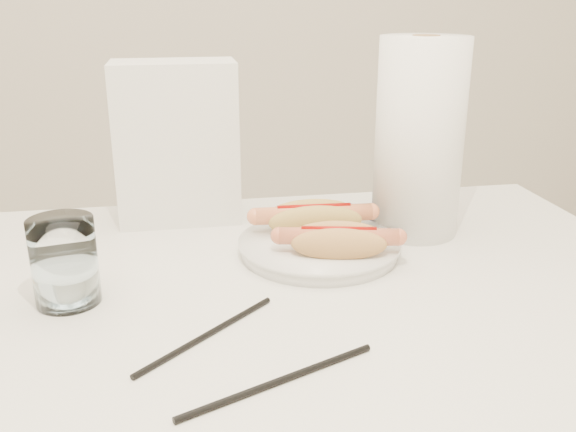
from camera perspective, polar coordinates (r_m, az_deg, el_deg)
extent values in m
cube|color=white|center=(0.82, -4.16, -8.55)|extent=(1.20, 0.80, 0.04)
cylinder|color=silver|center=(1.44, 17.14, -13.29)|extent=(0.04, 0.04, 0.71)
cylinder|color=white|center=(0.93, 2.82, -2.93)|extent=(0.25, 0.25, 0.02)
ellipsoid|color=tan|center=(0.94, 2.51, -0.49)|extent=(0.14, 0.04, 0.05)
ellipsoid|color=tan|center=(0.97, 2.19, 0.16)|extent=(0.14, 0.04, 0.05)
ellipsoid|color=tan|center=(0.96, 2.34, -0.79)|extent=(0.13, 0.06, 0.03)
cylinder|color=#ED8453|center=(0.95, 2.35, 0.18)|extent=(0.18, 0.04, 0.03)
cylinder|color=#990A05|center=(0.95, 2.36, 0.82)|extent=(0.11, 0.01, 0.01)
ellipsoid|color=tan|center=(0.86, 4.62, -2.56)|extent=(0.14, 0.06, 0.05)
ellipsoid|color=tan|center=(0.89, 4.54, -1.83)|extent=(0.14, 0.06, 0.05)
ellipsoid|color=tan|center=(0.88, 4.56, -2.81)|extent=(0.13, 0.07, 0.02)
cylinder|color=#D56E4B|center=(0.87, 4.59, -1.85)|extent=(0.17, 0.06, 0.02)
cylinder|color=#990A05|center=(0.87, 4.61, -1.21)|extent=(0.10, 0.03, 0.01)
cylinder|color=white|center=(0.82, -19.51, -3.88)|extent=(0.08, 0.08, 0.11)
cylinder|color=black|center=(0.72, -7.26, -10.55)|extent=(0.16, 0.15, 0.01)
cylinder|color=black|center=(0.64, -0.73, -14.63)|extent=(0.21, 0.10, 0.01)
cube|color=white|center=(1.06, -9.99, 6.54)|extent=(0.20, 0.11, 0.26)
cube|color=#12143A|center=(1.02, 5.31, -1.18)|extent=(0.23, 0.23, 0.01)
cylinder|color=white|center=(1.00, 11.74, 6.89)|extent=(0.18, 0.18, 0.30)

